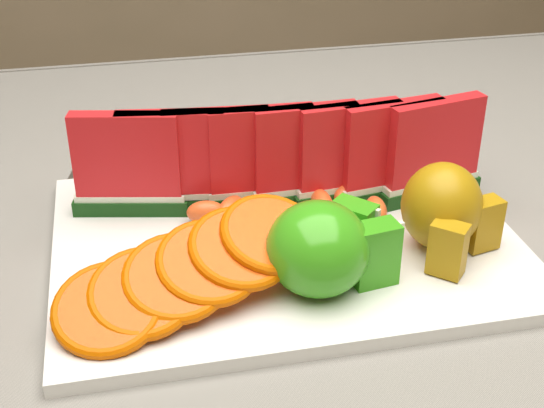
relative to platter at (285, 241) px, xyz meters
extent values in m
cube|color=#4A381F|center=(-0.06, 0.02, -0.03)|extent=(1.40, 0.90, 0.03)
cube|color=gray|center=(-0.06, 0.02, -0.01)|extent=(1.52, 1.02, 0.01)
cube|color=gray|center=(-0.06, 0.53, -0.10)|extent=(1.52, 0.01, 0.20)
cube|color=silver|center=(0.00, 0.00, 0.00)|extent=(0.40, 0.30, 0.01)
ellipsoid|color=#327E0C|center=(0.01, -0.08, 0.04)|extent=(0.10, 0.10, 0.08)
cube|color=#327E0C|center=(0.05, -0.08, 0.03)|extent=(0.04, 0.03, 0.06)
cube|color=beige|center=(0.06, -0.08, 0.03)|extent=(0.03, 0.01, 0.05)
cube|color=#327E0C|center=(0.05, -0.05, 0.03)|extent=(0.04, 0.04, 0.06)
cube|color=beige|center=(0.05, -0.05, 0.03)|extent=(0.03, 0.03, 0.05)
ellipsoid|color=#9E7F03|center=(0.12, -0.04, 0.05)|extent=(0.09, 0.09, 0.08)
cube|color=#9E7F03|center=(0.11, -0.08, 0.03)|extent=(0.03, 0.03, 0.05)
cube|color=#9E7F03|center=(0.16, -0.05, 0.03)|extent=(0.03, 0.02, 0.05)
cylinder|color=silver|center=(0.14, 0.21, 0.00)|extent=(0.21, 0.21, 0.01)
cube|color=silver|center=(-0.17, 0.20, 0.00)|extent=(0.05, 0.17, 0.00)
cube|color=silver|center=(-0.18, 0.29, 0.00)|extent=(0.01, 0.04, 0.00)
cube|color=silver|center=(-0.17, 0.29, 0.00)|extent=(0.01, 0.04, 0.00)
cube|color=silver|center=(-0.17, 0.29, 0.00)|extent=(0.01, 0.04, 0.00)
cube|color=#07340B|center=(-0.13, 0.07, 0.01)|extent=(0.11, 0.04, 0.01)
cube|color=silver|center=(-0.13, 0.07, 0.02)|extent=(0.10, 0.04, 0.01)
cube|color=red|center=(-0.13, 0.07, 0.07)|extent=(0.10, 0.04, 0.08)
cube|color=#07340B|center=(-0.09, 0.07, 0.01)|extent=(0.11, 0.04, 0.01)
cube|color=silver|center=(-0.09, 0.07, 0.02)|extent=(0.10, 0.03, 0.01)
cube|color=red|center=(-0.09, 0.07, 0.07)|extent=(0.10, 0.03, 0.08)
cube|color=#07340B|center=(-0.05, 0.06, 0.01)|extent=(0.11, 0.03, 0.01)
cube|color=silver|center=(-0.05, 0.06, 0.02)|extent=(0.10, 0.03, 0.01)
cube|color=red|center=(-0.05, 0.06, 0.07)|extent=(0.10, 0.02, 0.08)
cube|color=#07340B|center=(-0.01, 0.06, 0.01)|extent=(0.11, 0.02, 0.01)
cube|color=silver|center=(-0.01, 0.06, 0.02)|extent=(0.10, 0.02, 0.01)
cube|color=red|center=(-0.01, 0.06, 0.07)|extent=(0.10, 0.02, 0.08)
cube|color=#07340B|center=(0.03, 0.05, 0.01)|extent=(0.11, 0.02, 0.01)
cube|color=silver|center=(0.03, 0.05, 0.02)|extent=(0.10, 0.02, 0.01)
cube|color=red|center=(0.03, 0.05, 0.07)|extent=(0.10, 0.02, 0.08)
cube|color=#07340B|center=(0.07, 0.05, 0.01)|extent=(0.11, 0.03, 0.01)
cube|color=silver|center=(0.07, 0.05, 0.02)|extent=(0.10, 0.03, 0.01)
cube|color=red|center=(0.07, 0.05, 0.07)|extent=(0.10, 0.02, 0.08)
cube|color=#07340B|center=(0.11, 0.04, 0.01)|extent=(0.11, 0.04, 0.01)
cube|color=silver|center=(0.11, 0.04, 0.02)|extent=(0.10, 0.03, 0.01)
cube|color=red|center=(0.11, 0.04, 0.07)|extent=(0.10, 0.03, 0.08)
cube|color=#07340B|center=(0.15, 0.04, 0.01)|extent=(0.11, 0.04, 0.01)
cube|color=silver|center=(0.15, 0.04, 0.02)|extent=(0.10, 0.04, 0.01)
cube|color=red|center=(0.15, 0.04, 0.07)|extent=(0.10, 0.04, 0.08)
cylinder|color=#CA630B|center=(-0.15, -0.10, 0.02)|extent=(0.09, 0.09, 0.03)
torus|color=red|center=(-0.15, -0.10, 0.02)|extent=(0.10, 0.10, 0.04)
cylinder|color=#CA630B|center=(-0.13, -0.09, 0.03)|extent=(0.08, 0.08, 0.03)
torus|color=red|center=(-0.13, -0.09, 0.03)|extent=(0.09, 0.09, 0.04)
cylinder|color=#CA630B|center=(-0.10, -0.08, 0.03)|extent=(0.08, 0.07, 0.03)
torus|color=red|center=(-0.10, -0.08, 0.03)|extent=(0.09, 0.08, 0.04)
cylinder|color=#CA630B|center=(-0.08, -0.07, 0.04)|extent=(0.08, 0.08, 0.03)
torus|color=red|center=(-0.08, -0.07, 0.04)|extent=(0.09, 0.09, 0.04)
cylinder|color=#CA630B|center=(-0.05, -0.06, 0.04)|extent=(0.09, 0.09, 0.03)
torus|color=red|center=(-0.05, -0.06, 0.04)|extent=(0.10, 0.10, 0.04)
cylinder|color=#CA630B|center=(-0.02, -0.06, 0.04)|extent=(0.10, 0.10, 0.03)
torus|color=red|center=(-0.02, -0.06, 0.04)|extent=(0.11, 0.11, 0.04)
cylinder|color=#CA630B|center=(-0.12, 0.13, 0.02)|extent=(0.07, 0.07, 0.03)
torus|color=red|center=(-0.12, 0.13, 0.02)|extent=(0.08, 0.08, 0.03)
cylinder|color=#CA630B|center=(-0.07, 0.13, 0.02)|extent=(0.08, 0.08, 0.03)
torus|color=red|center=(-0.07, 0.13, 0.02)|extent=(0.09, 0.09, 0.03)
cylinder|color=#CA630B|center=(-0.02, 0.13, 0.03)|extent=(0.08, 0.08, 0.03)
torus|color=red|center=(-0.02, 0.13, 0.03)|extent=(0.09, 0.09, 0.03)
cylinder|color=#CA630B|center=(0.03, 0.13, 0.03)|extent=(0.09, 0.09, 0.03)
torus|color=red|center=(0.03, 0.13, 0.03)|extent=(0.10, 0.10, 0.03)
cylinder|color=#CA630B|center=(0.08, 0.13, 0.03)|extent=(0.09, 0.09, 0.03)
torus|color=red|center=(0.08, 0.13, 0.03)|extent=(0.10, 0.10, 0.03)
ellipsoid|color=#D95C24|center=(-0.06, 0.03, 0.02)|extent=(0.04, 0.02, 0.02)
ellipsoid|color=#D95C24|center=(-0.04, 0.04, 0.02)|extent=(0.04, 0.04, 0.02)
ellipsoid|color=#D95C24|center=(-0.02, 0.02, 0.02)|extent=(0.03, 0.04, 0.02)
ellipsoid|color=#D95C24|center=(-0.01, 0.01, 0.02)|extent=(0.04, 0.04, 0.02)
ellipsoid|color=#D95C24|center=(0.02, 0.00, 0.02)|extent=(0.04, 0.02, 0.02)
ellipsoid|color=#D95C24|center=(0.04, 0.03, 0.02)|extent=(0.02, 0.04, 0.02)
ellipsoid|color=#D95C24|center=(0.07, 0.04, 0.02)|extent=(0.04, 0.04, 0.02)
ellipsoid|color=#D95C24|center=(0.09, 0.01, 0.02)|extent=(0.02, 0.04, 0.02)
camera|label=1|loc=(-0.13, -0.55, 0.36)|focal=50.00mm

